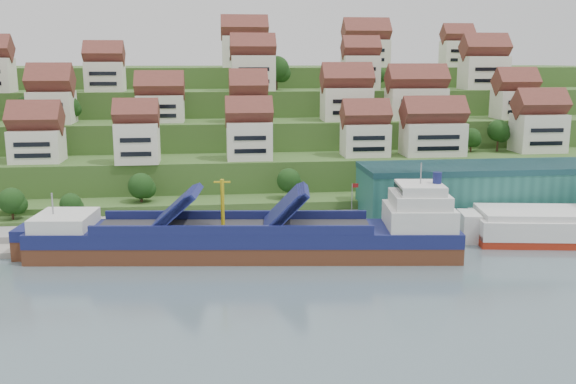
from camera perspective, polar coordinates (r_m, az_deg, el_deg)
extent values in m
plane|color=slate|center=(113.36, -2.24, -5.47)|extent=(300.00, 300.00, 0.00)
cube|color=gray|center=(130.28, 6.04, -2.74)|extent=(180.00, 14.00, 2.20)
cube|color=#2D4C1E|center=(196.69, -4.23, 2.49)|extent=(260.00, 128.00, 4.00)
cube|color=#2D4C1E|center=(201.10, -4.31, 3.70)|extent=(260.00, 118.00, 11.00)
cube|color=#2D4C1E|center=(208.58, -4.42, 4.95)|extent=(260.00, 102.00, 18.00)
cube|color=#2D4C1E|center=(216.15, -4.53, 6.12)|extent=(260.00, 86.00, 25.00)
cube|color=#2D4C1E|center=(224.84, -4.63, 7.11)|extent=(260.00, 68.00, 31.00)
cube|color=silver|center=(153.57, -21.40, 3.84)|extent=(10.88, 8.57, 7.15)
cube|color=silver|center=(145.02, -13.24, 4.26)|extent=(9.30, 7.03, 8.86)
cube|color=silver|center=(146.98, -3.47, 4.59)|extent=(10.16, 7.62, 8.55)
cube|color=silver|center=(153.08, 6.87, 4.62)|extent=(10.69, 7.73, 7.57)
cube|color=silver|center=(156.84, 12.73, 4.62)|extent=(14.28, 8.26, 7.73)
cube|color=silver|center=(170.29, 21.36, 4.91)|extent=(11.83, 8.31, 9.29)
cube|color=silver|center=(168.69, -20.23, 7.07)|extent=(10.26, 8.98, 7.75)
cube|color=silver|center=(165.03, -11.26, 7.29)|extent=(11.55, 7.90, 6.69)
cube|color=silver|center=(161.81, -3.52, 7.39)|extent=(9.06, 8.56, 6.64)
cube|color=silver|center=(166.77, 5.21, 7.78)|extent=(12.39, 8.36, 8.30)
cube|color=silver|center=(172.24, 11.31, 7.69)|extent=(14.92, 8.18, 8.07)
cube|color=silver|center=(181.85, 19.48, 7.33)|extent=(10.42, 8.04, 7.29)
cube|color=silver|center=(180.31, -15.94, 9.82)|extent=(9.95, 7.30, 7.76)
cube|color=silver|center=(177.90, -3.12, 10.50)|extent=(11.71, 7.79, 9.45)
cube|color=silver|center=(183.21, 6.45, 10.48)|extent=(9.93, 7.14, 9.42)
cube|color=silver|center=(194.41, 17.00, 10.09)|extent=(12.41, 8.47, 9.26)
cube|color=silver|center=(196.87, -3.86, 12.32)|extent=(13.36, 8.15, 9.20)
cube|color=silver|center=(203.03, 6.92, 12.10)|extent=(13.63, 8.73, 8.21)
cube|color=silver|center=(213.30, 14.76, 11.77)|extent=(9.33, 7.05, 8.05)
ellipsoid|color=#1B4015|center=(137.42, 0.06, 1.05)|extent=(5.14, 5.14, 5.14)
ellipsoid|color=#1B4015|center=(137.59, -12.94, 0.53)|extent=(5.43, 5.43, 5.43)
ellipsoid|color=#1B4015|center=(164.94, 15.98, 4.67)|extent=(4.73, 4.73, 4.73)
ellipsoid|color=#1B4015|center=(167.53, 18.19, 5.22)|extent=(5.41, 5.41, 5.41)
ellipsoid|color=#1B4015|center=(175.46, 9.98, 8.03)|extent=(5.48, 5.48, 5.48)
ellipsoid|color=#1B4015|center=(174.05, -22.34, 6.99)|extent=(5.25, 5.25, 5.25)
ellipsoid|color=#1B4015|center=(170.05, -18.87, 7.22)|extent=(5.04, 5.04, 5.04)
ellipsoid|color=#1B4015|center=(182.11, -1.02, 10.91)|extent=(7.07, 7.07, 7.07)
ellipsoid|color=#1B4015|center=(188.04, 7.98, 10.34)|extent=(4.26, 4.26, 4.26)
ellipsoid|color=#1B4015|center=(135.58, -23.37, -0.72)|extent=(5.08, 5.08, 5.08)
ellipsoid|color=#1B4015|center=(132.99, -18.76, -1.01)|extent=(4.27, 4.27, 4.27)
cube|color=#236158|center=(141.24, 18.68, 0.37)|extent=(60.00, 15.00, 10.00)
cylinder|color=gray|center=(123.92, 5.69, -1.06)|extent=(0.16, 0.16, 8.00)
cube|color=maroon|center=(123.30, 6.00, 0.58)|extent=(1.20, 0.05, 0.80)
cube|color=#572D1A|center=(111.73, -3.83, -5.21)|extent=(73.79, 19.39, 4.68)
cube|color=navy|center=(110.89, -3.85, -3.72)|extent=(73.80, 19.51, 2.43)
cube|color=silver|center=(116.39, -19.24, -2.43)|extent=(10.50, 11.66, 2.43)
cube|color=#262628|center=(110.70, -4.83, -3.11)|extent=(47.57, 14.76, 0.28)
cube|color=navy|center=(111.23, -10.15, -1.49)|extent=(8.13, 11.06, 6.47)
cube|color=navy|center=(109.58, -0.46, -1.50)|extent=(7.78, 11.02, 6.84)
cylinder|color=gold|center=(109.89, -5.84, -1.03)|extent=(0.72, 0.72, 8.42)
cube|color=silver|center=(112.29, 11.57, -2.16)|extent=(12.36, 11.87, 3.74)
cube|color=silver|center=(111.62, 11.63, -0.67)|extent=(10.37, 10.54, 2.34)
cube|color=silver|center=(111.22, 11.68, 0.32)|extent=(8.39, 9.21, 1.68)
cylinder|color=navy|center=(111.51, 13.13, 1.22)|extent=(1.66, 1.66, 2.06)
cube|color=maroon|center=(131.18, 23.32, -3.75)|extent=(34.88, 17.26, 2.89)
cube|color=silver|center=(130.59, 23.41, -2.71)|extent=(34.90, 17.38, 3.56)
cube|color=silver|center=(130.09, 23.49, -1.76)|extent=(33.04, 15.79, 1.34)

